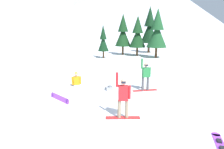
# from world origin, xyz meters

# --- Properties ---
(ground_plane) EXTENTS (800.00, 800.00, 0.00)m
(ground_plane) POSITION_xyz_m (0.00, 0.00, 0.00)
(ground_plane) COLOR white
(snowboarder_foreground) EXTENTS (1.48, 0.34, 2.00)m
(snowboarder_foreground) POSITION_xyz_m (-1.33, 0.06, 0.94)
(snowboarder_foreground) COLOR red
(snowboarder_foreground) RESTS_ON ground_plane
(snowboarder_midground) EXTENTS (1.57, 0.50, 1.99)m
(snowboarder_midground) POSITION_xyz_m (0.43, 3.74, 0.94)
(snowboarder_midground) COLOR red
(snowboarder_midground) RESTS_ON ground_plane
(snowboarder_background) EXTENTS (0.82, 1.86, 0.96)m
(snowboarder_background) POSITION_xyz_m (-3.93, 5.09, 0.33)
(snowboarder_background) COLOR #B7B7BC
(snowboarder_background) RESTS_ON ground_plane
(loose_snowboard_near_right) EXTENTS (1.27, 1.36, 0.27)m
(loose_snowboard_near_right) POSITION_xyz_m (-4.45, 2.32, 0.14)
(loose_snowboard_near_right) COLOR #993FD8
(loose_snowboard_near_right) RESTS_ON ground_plane
(loose_snowboard_far_spare) EXTENTS (0.85, 1.76, 0.09)m
(loose_snowboard_far_spare) POSITION_xyz_m (1.64, -2.15, 0.02)
(loose_snowboard_far_spare) COLOR #993FD8
(loose_snowboard_far_spare) RESTS_ON ground_plane
(backpack_grey) EXTENTS (0.55, 0.46, 0.26)m
(backpack_grey) POSITION_xyz_m (-1.78, 3.97, 0.11)
(backpack_grey) COLOR gray
(backpack_grey) RESTS_ON ground_plane
(pine_tree_slender) EXTENTS (2.23, 2.23, 5.65)m
(pine_tree_slender) POSITION_xyz_m (0.78, 20.26, 3.08)
(pine_tree_slender) COLOR #472D19
(pine_tree_slender) RESTS_ON ground_plane
(pine_tree_tall) EXTENTS (2.53, 2.53, 6.12)m
(pine_tree_tall) POSITION_xyz_m (4.73, 17.11, 3.34)
(pine_tree_tall) COLOR #472D19
(pine_tree_tall) RESTS_ON ground_plane
(pine_tree_broad) EXTENTS (1.34, 1.34, 4.13)m
(pine_tree_broad) POSITION_xyz_m (-2.01, 17.15, 2.25)
(pine_tree_broad) COLOR #472D19
(pine_tree_broad) RESTS_ON ground_plane
(pine_tree_twin) EXTENTS (2.53, 2.53, 6.93)m
(pine_tree_twin) POSITION_xyz_m (5.04, 22.50, 3.78)
(pine_tree_twin) COLOR #472D19
(pine_tree_twin) RESTS_ON ground_plane
(pine_tree_short) EXTENTS (2.24, 2.24, 5.37)m
(pine_tree_short) POSITION_xyz_m (2.62, 19.06, 2.93)
(pine_tree_short) COLOR #472D19
(pine_tree_short) RESTS_ON ground_plane
(peak_west_ridge) EXTENTS (121.00, 121.00, 55.26)m
(peak_west_ridge) POSITION_xyz_m (-40.21, 219.92, 28.87)
(peak_west_ridge) COLOR #8C93A3
(peak_west_ridge) RESTS_ON ground_plane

